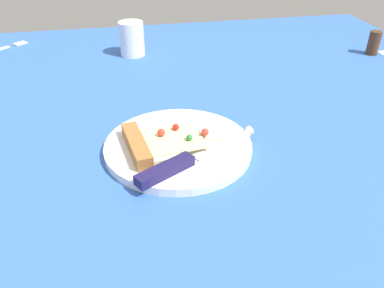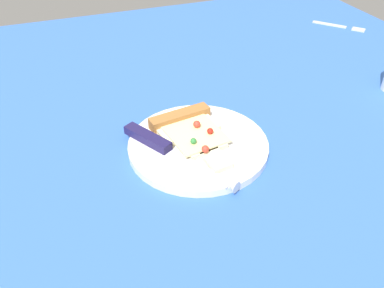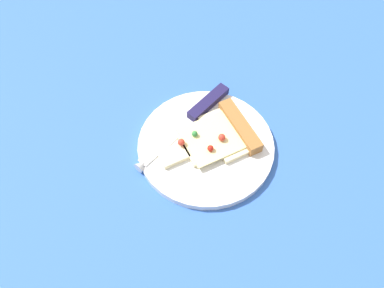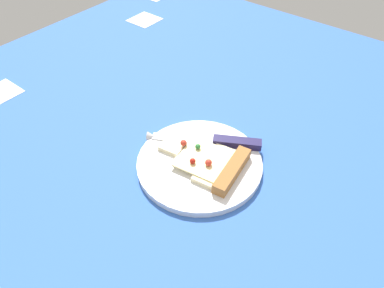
{
  "view_description": "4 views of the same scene",
  "coord_description": "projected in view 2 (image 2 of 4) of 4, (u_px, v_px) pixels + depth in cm",
  "views": [
    {
      "loc": [
        -8.87,
        -56.68,
        37.19
      ],
      "look_at": [
        1.7,
        -4.29,
        3.22
      ],
      "focal_mm": 36.89,
      "sensor_mm": 36.0,
      "label": 1
    },
    {
      "loc": [
        51.61,
        -21.4,
        43.77
      ],
      "look_at": [
        2.49,
        -2.89,
        3.37
      ],
      "focal_mm": 36.59,
      "sensor_mm": 36.0,
      "label": 2
    },
    {
      "loc": [
        14.58,
        35.58,
        62.38
      ],
      "look_at": [
        3.02,
        0.27,
        4.35
      ],
      "focal_mm": 36.93,
      "sensor_mm": 36.0,
      "label": 3
    },
    {
      "loc": [
        -29.34,
        38.83,
        53.69
      ],
      "look_at": [
        3.78,
        -3.1,
        2.11
      ],
      "focal_mm": 33.6,
      "sensor_mm": 36.0,
      "label": 4
    }
  ],
  "objects": [
    {
      "name": "pizza_slice",
      "position": [
        191.0,
        131.0,
        0.71
      ],
      "size": [
        18.35,
        12.44,
        2.63
      ],
      "rotation": [
        0.0,
        0.0,
        4.86
      ],
      "color": "beige",
      "rests_on": "plate"
    },
    {
      "name": "ground_plane",
      "position": [
        202.0,
        154.0,
        0.72
      ],
      "size": [
        153.24,
        153.24,
        3.0
      ],
      "color": "#3360B7",
      "rests_on": "ground"
    },
    {
      "name": "plate",
      "position": [
        198.0,
        145.0,
        0.7
      ],
      "size": [
        25.11,
        25.11,
        1.43
      ],
      "primitive_type": "cylinder",
      "color": "silver",
      "rests_on": "ground_plane"
    },
    {
      "name": "knife",
      "position": [
        167.0,
        149.0,
        0.67
      ],
      "size": [
        21.91,
        13.68,
        2.45
      ],
      "rotation": [
        0.0,
        0.0,
        5.23
      ],
      "color": "silver",
      "rests_on": "plate"
    },
    {
      "name": "fork",
      "position": [
        342.0,
        26.0,
        1.17
      ],
      "size": [
        12.78,
        11.33,
        0.8
      ],
      "rotation": [
        0.0,
        0.0,
        5.42
      ],
      "color": "silver",
      "rests_on": "ground_plane"
    }
  ]
}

